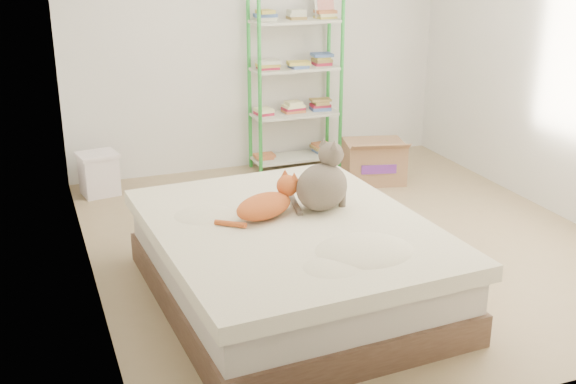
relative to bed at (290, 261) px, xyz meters
name	(u,v)px	position (x,y,z in m)	size (l,w,h in m)	color
room	(352,73)	(0.74, 0.70, 1.04)	(3.81, 4.21, 2.61)	tan
bed	(290,261)	(0.00, 0.00, 0.00)	(1.77, 2.15, 0.53)	brown
orange_cat	(264,203)	(-0.12, 0.14, 0.36)	(0.50, 0.27, 0.20)	orange
grey_cat	(322,177)	(0.28, 0.15, 0.49)	(0.33, 0.40, 0.45)	#786B5A
shelf_unit	(296,83)	(1.05, 2.59, 0.59)	(0.88, 0.36, 1.74)	green
cardboard_box	(374,161)	(1.58, 1.91, -0.07)	(0.64, 0.64, 0.44)	#9E784D
white_bin	(99,174)	(-0.91, 2.45, -0.07)	(0.38, 0.35, 0.39)	white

